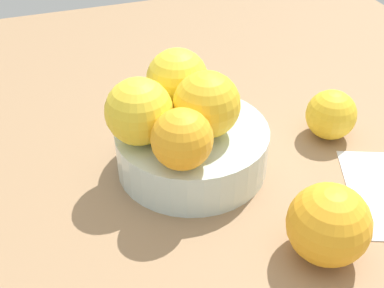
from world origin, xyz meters
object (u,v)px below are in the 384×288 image
(fruit_bowl, at_px, (192,148))
(orange_in_bowl_3, at_px, (182,139))
(orange_loose_0, at_px, (332,116))
(orange_in_bowl_2, at_px, (180,79))
(orange_loose_1, at_px, (329,224))
(orange_in_bowl_1, at_px, (140,113))
(orange_in_bowl_0, at_px, (207,105))

(fruit_bowl, distance_m, orange_in_bowl_3, 0.09)
(orange_in_bowl_3, relative_size, orange_loose_0, 1.00)
(fruit_bowl, xyz_separation_m, orange_in_bowl_2, (-0.05, 0.00, 0.07))
(orange_loose_1, bearing_deg, fruit_bowl, -155.99)
(orange_in_bowl_1, bearing_deg, orange_in_bowl_3, 29.62)
(fruit_bowl, xyz_separation_m, orange_loose_0, (0.00, 0.19, 0.01))
(orange_in_bowl_0, height_order, orange_in_bowl_1, same)
(fruit_bowl, relative_size, orange_loose_1, 2.23)
(fruit_bowl, bearing_deg, orange_loose_1, 24.01)
(orange_in_bowl_1, height_order, orange_in_bowl_3, orange_in_bowl_1)
(fruit_bowl, distance_m, orange_loose_1, 0.19)
(orange_in_bowl_0, distance_m, orange_loose_0, 0.19)
(orange_in_bowl_2, distance_m, orange_in_bowl_3, 0.12)
(orange_in_bowl_2, bearing_deg, orange_in_bowl_3, -16.95)
(orange_in_bowl_3, bearing_deg, orange_loose_1, 42.73)
(fruit_bowl, xyz_separation_m, orange_in_bowl_3, (0.06, -0.03, 0.06))
(fruit_bowl, distance_m, orange_in_bowl_2, 0.08)
(orange_in_bowl_0, relative_size, orange_loose_1, 0.93)
(orange_in_bowl_3, distance_m, orange_loose_0, 0.23)
(fruit_bowl, height_order, orange_loose_1, orange_loose_1)
(fruit_bowl, relative_size, orange_in_bowl_2, 2.41)
(fruit_bowl, height_order, orange_in_bowl_3, orange_in_bowl_3)
(orange_in_bowl_0, height_order, orange_in_bowl_2, same)
(fruit_bowl, relative_size, orange_loose_0, 2.78)
(fruit_bowl, height_order, orange_in_bowl_1, orange_in_bowl_1)
(orange_in_bowl_0, bearing_deg, orange_in_bowl_3, -44.07)
(orange_in_bowl_2, height_order, orange_loose_1, orange_in_bowl_2)
(orange_loose_0, bearing_deg, orange_loose_1, -33.32)
(orange_loose_1, bearing_deg, orange_in_bowl_3, -137.27)
(orange_in_bowl_0, distance_m, orange_loose_1, 0.18)
(orange_in_bowl_1, relative_size, orange_in_bowl_2, 1.00)
(orange_in_bowl_1, distance_m, orange_loose_0, 0.26)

